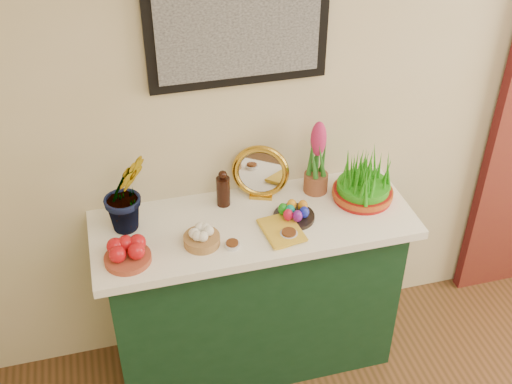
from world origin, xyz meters
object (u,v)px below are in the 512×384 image
at_px(sideboard, 253,296).
at_px(mirror, 260,173).
at_px(hyacinth_green, 124,181).
at_px(book, 265,234).
at_px(wheatgrass_sabzeh, 364,180).

xyz_separation_m(sideboard, mirror, (0.08, 0.16, 0.59)).
relative_size(hyacinth_green, book, 2.33).
bearing_deg(hyacinth_green, book, -38.15).
distance_m(mirror, book, 0.32).
bearing_deg(hyacinth_green, wheatgrass_sabzeh, -19.82).
bearing_deg(hyacinth_green, sideboard, -25.71).
relative_size(book, wheatgrass_sabzeh, 0.74).
xyz_separation_m(hyacinth_green, book, (0.54, -0.21, -0.22)).
xyz_separation_m(sideboard, hyacinth_green, (-0.52, 0.09, 0.70)).
height_order(hyacinth_green, book, hyacinth_green).
bearing_deg(mirror, sideboard, -115.31).
height_order(book, wheatgrass_sabzeh, wheatgrass_sabzeh).
bearing_deg(sideboard, hyacinth_green, 170.61).
bearing_deg(wheatgrass_sabzeh, hyacinth_green, 176.49).
bearing_deg(mirror, hyacinth_green, -172.64).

